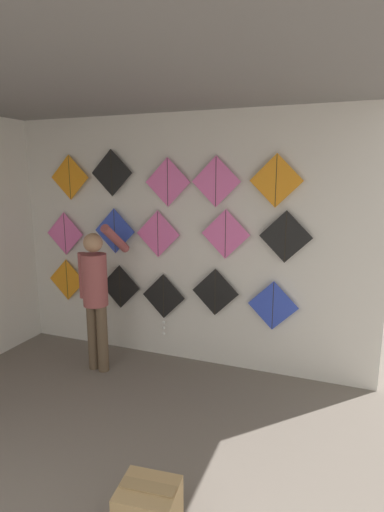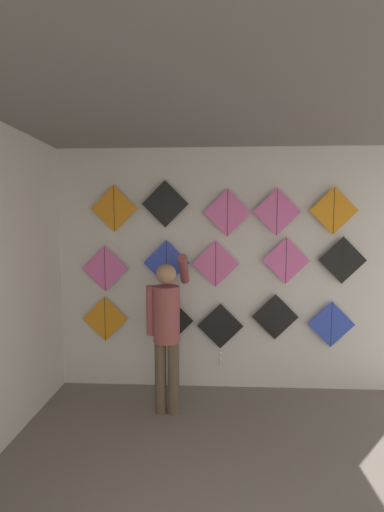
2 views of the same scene
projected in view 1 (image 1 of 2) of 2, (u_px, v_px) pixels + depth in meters
The scene contains 19 objects.
back_panel at pixel (168, 241), 4.58m from camera, with size 4.63×0.06×2.80m, color silver.
ceiling_slab at pixel (36, 65), 2.50m from camera, with size 4.63×4.66×0.04m, color gray.
shopkeeper at pixel (96, 289), 4.31m from camera, with size 0.42×0.55×1.65m.
cardboard_box at pixel (148, 512), 2.38m from camera, with size 0.38×0.33×0.35m.
kite_0 at pixel (67, 280), 5.09m from camera, with size 0.53×0.01×0.53m.
kite_1 at pixel (120, 287), 4.82m from camera, with size 0.53×0.01×0.53m.
kite_2 at pixel (164, 300), 4.64m from camera, with size 0.53×0.04×0.74m.
kite_3 at pixel (215, 292), 4.39m from camera, with size 0.53×0.01×0.53m.
kite_4 at pixel (273, 306), 4.19m from camera, with size 0.53×0.01×0.53m.
kite_5 at pixel (65, 234), 4.97m from camera, with size 0.53×0.01×0.53m.
kite_6 at pixel (115, 231), 4.70m from camera, with size 0.53×0.01×0.53m.
kite_7 at pixel (158, 234), 4.51m from camera, with size 0.53×0.01×0.53m.
kite_8 at pixel (225, 234), 4.22m from camera, with size 0.53×0.01×0.53m.
kite_9 at pixel (286, 237), 4.00m from camera, with size 0.53×0.01×0.53m.
kite_10 at pixel (70, 177), 4.79m from camera, with size 0.53×0.01×0.53m.
kite_11 at pixel (112, 173), 4.57m from camera, with size 0.53×0.01×0.53m.
kite_12 at pixel (168, 182), 4.35m from camera, with size 0.53×0.01×0.53m.
kite_13 at pixel (216, 182), 4.15m from camera, with size 0.53×0.01×0.53m.
kite_14 at pixel (276, 181), 3.93m from camera, with size 0.53×0.01×0.53m.
Camera 1 is at (1.87, -0.24, 2.15)m, focal length 28.00 mm.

